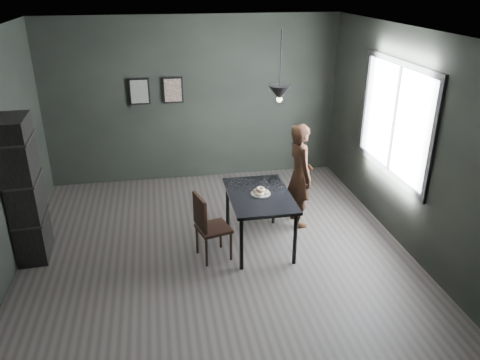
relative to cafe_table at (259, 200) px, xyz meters
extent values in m
plane|color=#332F2C|center=(-0.60, 0.00, -0.67)|extent=(5.00, 5.00, 0.00)
cube|color=black|center=(-0.60, 2.50, 0.73)|extent=(5.00, 0.10, 2.80)
cube|color=silver|center=(-0.60, 0.00, 2.13)|extent=(5.00, 5.00, 0.02)
cube|color=white|center=(1.88, 0.20, 0.93)|extent=(0.02, 1.80, 1.40)
cube|color=black|center=(1.87, 0.20, 0.93)|extent=(0.04, 1.96, 1.56)
cube|color=black|center=(0.00, 0.00, 0.06)|extent=(0.80, 1.20, 0.04)
cylinder|color=black|center=(-0.34, -0.54, -0.32)|extent=(0.05, 0.05, 0.71)
cylinder|color=black|center=(0.34, -0.54, -0.32)|extent=(0.05, 0.05, 0.71)
cylinder|color=black|center=(-0.34, 0.54, -0.32)|extent=(0.05, 0.05, 0.71)
cylinder|color=black|center=(0.34, 0.54, -0.32)|extent=(0.05, 0.05, 0.71)
cylinder|color=white|center=(0.01, -0.02, 0.08)|extent=(0.23, 0.23, 0.01)
torus|color=#F4E3BE|center=(0.06, -0.02, 0.11)|extent=(0.12, 0.12, 0.05)
torus|color=#F4E3BE|center=(-0.02, 0.03, 0.11)|extent=(0.12, 0.12, 0.05)
torus|color=#F4E3BE|center=(-0.02, -0.06, 0.11)|extent=(0.12, 0.12, 0.05)
torus|color=#F4E3BE|center=(0.01, -0.02, 0.15)|extent=(0.16, 0.17, 0.06)
imported|color=black|center=(0.69, 0.49, 0.09)|extent=(0.41, 0.58, 1.52)
cube|color=black|center=(-0.64, -0.20, -0.25)|extent=(0.48, 0.48, 0.04)
cube|color=black|center=(-0.81, -0.24, 0.01)|extent=(0.14, 0.39, 0.43)
cylinder|color=black|center=(-0.76, -0.40, -0.48)|extent=(0.03, 0.03, 0.38)
cylinder|color=black|center=(-0.43, -0.32, -0.48)|extent=(0.03, 0.03, 0.38)
cylinder|color=black|center=(-0.84, -0.08, -0.48)|extent=(0.03, 0.03, 0.38)
cylinder|color=black|center=(-0.52, 0.01, -0.48)|extent=(0.03, 0.03, 0.38)
cube|color=black|center=(-2.92, 0.26, 0.26)|extent=(0.38, 0.64, 1.86)
cylinder|color=black|center=(0.25, 0.10, 1.75)|extent=(0.01, 0.01, 0.75)
cone|color=black|center=(0.25, 0.10, 1.38)|extent=(0.28, 0.28, 0.18)
sphere|color=#FFE0B2|center=(0.25, 0.10, 1.30)|extent=(0.07, 0.07, 0.07)
cube|color=black|center=(-1.50, 2.47, 0.93)|extent=(0.34, 0.03, 0.44)
cube|color=#466258|center=(-1.50, 2.45, 0.93)|extent=(0.28, 0.01, 0.38)
cube|color=black|center=(-0.95, 2.47, 0.93)|extent=(0.34, 0.03, 0.44)
cube|color=brown|center=(-0.95, 2.45, 0.93)|extent=(0.28, 0.01, 0.38)
camera|label=1|loc=(-1.24, -5.36, 2.70)|focal=35.00mm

